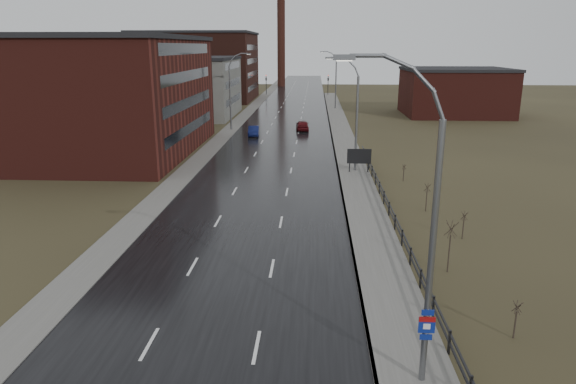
# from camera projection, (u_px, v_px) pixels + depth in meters

# --- Properties ---
(road) EXTENTS (14.00, 300.00, 0.06)m
(road) POSITION_uv_depth(u_px,v_px,m) (283.00, 133.00, 75.57)
(road) COLOR black
(road) RESTS_ON ground
(sidewalk_right) EXTENTS (3.20, 180.00, 0.18)m
(sidewalk_right) POSITION_uv_depth(u_px,v_px,m) (354.00, 173.00, 51.12)
(sidewalk_right) COLOR #595651
(sidewalk_right) RESTS_ON ground
(curb_right) EXTENTS (0.16, 180.00, 0.18)m
(curb_right) POSITION_uv_depth(u_px,v_px,m) (338.00, 173.00, 51.20)
(curb_right) COLOR slate
(curb_right) RESTS_ON ground
(sidewalk_left) EXTENTS (2.40, 260.00, 0.12)m
(sidewalk_left) POSITION_uv_depth(u_px,v_px,m) (228.00, 132.00, 75.97)
(sidewalk_left) COLOR #595651
(sidewalk_left) RESTS_ON ground
(warehouse_near) EXTENTS (22.44, 28.56, 13.50)m
(warehouse_near) POSITION_uv_depth(u_px,v_px,m) (97.00, 95.00, 60.36)
(warehouse_near) COLOR #471914
(warehouse_near) RESTS_ON ground
(warehouse_mid) EXTENTS (16.32, 20.40, 10.50)m
(warehouse_mid) POSITION_uv_depth(u_px,v_px,m) (189.00, 87.00, 92.32)
(warehouse_mid) COLOR slate
(warehouse_mid) RESTS_ON ground
(warehouse_far) EXTENTS (26.52, 24.48, 15.50)m
(warehouse_far) POSITION_uv_depth(u_px,v_px,m) (198.00, 66.00, 120.69)
(warehouse_far) COLOR #331611
(warehouse_far) RESTS_ON ground
(building_right) EXTENTS (18.36, 16.32, 8.50)m
(building_right) POSITION_uv_depth(u_px,v_px,m) (455.00, 92.00, 94.04)
(building_right) COLOR #471914
(building_right) RESTS_ON ground
(smokestack) EXTENTS (2.70, 2.70, 30.70)m
(smokestack) POSITION_uv_depth(u_px,v_px,m) (281.00, 35.00, 158.06)
(smokestack) COLOR #331611
(smokestack) RESTS_ON ground
(streetlight_main) EXTENTS (3.91, 0.29, 12.11)m
(streetlight_main) POSITION_uv_depth(u_px,v_px,m) (424.00, 233.00, 17.79)
(streetlight_main) COLOR slate
(streetlight_main) RESTS_ON ground
(streetlight_right_mid) EXTENTS (3.36, 0.28, 11.35)m
(streetlight_right_mid) POSITION_uv_depth(u_px,v_px,m) (354.00, 114.00, 50.51)
(streetlight_right_mid) COLOR slate
(streetlight_right_mid) RESTS_ON ground
(streetlight_left) EXTENTS (3.36, 0.28, 11.35)m
(streetlight_left) POSITION_uv_depth(u_px,v_px,m) (232.00, 91.00, 76.28)
(streetlight_left) COLOR slate
(streetlight_left) RESTS_ON ground
(streetlight_right_far) EXTENTS (3.36, 0.28, 11.35)m
(streetlight_right_far) POSITION_uv_depth(u_px,v_px,m) (334.00, 80.00, 102.37)
(streetlight_right_far) COLOR slate
(streetlight_right_far) RESTS_ON ground
(guardrail) EXTENTS (0.10, 53.05, 1.10)m
(guardrail) POSITION_uv_depth(u_px,v_px,m) (397.00, 223.00, 34.84)
(guardrail) COLOR black
(guardrail) RESTS_ON ground
(shrub_b) EXTENTS (0.42, 0.44, 1.75)m
(shrub_b) POSITION_uv_depth(u_px,v_px,m) (516.00, 319.00, 22.19)
(shrub_b) COLOR #382D23
(shrub_b) RESTS_ON ground
(shrub_c) EXTENTS (0.71, 0.75, 3.02)m
(shrub_c) POSITION_uv_depth(u_px,v_px,m) (450.00, 246.00, 28.55)
(shrub_c) COLOR #382D23
(shrub_c) RESTS_ON ground
(shrub_d) EXTENTS (0.45, 0.47, 1.88)m
(shrub_d) POSITION_uv_depth(u_px,v_px,m) (464.00, 225.00, 33.71)
(shrub_d) COLOR #382D23
(shrub_d) RESTS_ON ground
(shrub_e) EXTENTS (0.53, 0.56, 2.23)m
(shrub_e) POSITION_uv_depth(u_px,v_px,m) (427.00, 197.00, 39.31)
(shrub_e) COLOR #382D23
(shrub_e) RESTS_ON ground
(shrub_f) EXTENTS (0.39, 0.41, 1.63)m
(shrub_f) POSITION_uv_depth(u_px,v_px,m) (404.00, 172.00, 48.29)
(shrub_f) COLOR #382D23
(shrub_f) RESTS_ON ground
(billboard) EXTENTS (2.38, 0.17, 2.53)m
(billboard) POSITION_uv_depth(u_px,v_px,m) (359.00, 157.00, 50.85)
(billboard) COLOR black
(billboard) RESTS_ON ground
(traffic_light_left) EXTENTS (0.58, 2.73, 5.30)m
(traffic_light_left) POSITION_uv_depth(u_px,v_px,m) (266.00, 77.00, 132.34)
(traffic_light_left) COLOR black
(traffic_light_left) RESTS_ON ground
(traffic_light_right) EXTENTS (0.58, 2.73, 5.30)m
(traffic_light_right) POSITION_uv_depth(u_px,v_px,m) (328.00, 77.00, 131.55)
(traffic_light_right) COLOR black
(traffic_light_right) RESTS_ON ground
(car_near) EXTENTS (1.77, 4.28, 1.38)m
(car_near) POSITION_uv_depth(u_px,v_px,m) (254.00, 131.00, 72.49)
(car_near) COLOR #0D1544
(car_near) RESTS_ON ground
(car_far) EXTENTS (2.11, 4.71, 1.57)m
(car_far) POSITION_uv_depth(u_px,v_px,m) (302.00, 126.00, 77.05)
(car_far) COLOR #4E0D11
(car_far) RESTS_ON ground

